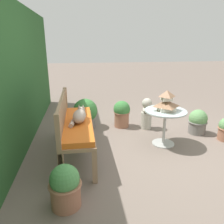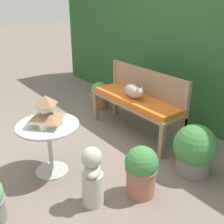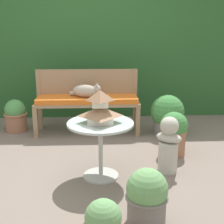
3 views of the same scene
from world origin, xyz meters
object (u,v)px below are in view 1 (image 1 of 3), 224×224
object	(u,v)px
garden_bench	(78,127)
patio_table	(165,118)
pagoda_birdhouse	(166,102)
potted_plant_path_edge	(65,187)
garden_bust	(146,114)
potted_plant_table_far	(198,122)
potted_plant_hedge_corner	(122,113)
potted_plant_bench_left	(85,113)
cat	(79,116)

from	to	relation	value
garden_bench	patio_table	bearing A→B (deg)	-82.84
pagoda_birdhouse	potted_plant_path_edge	xyz separation A→B (m)	(-1.24, 1.52, -0.50)
patio_table	garden_bust	xyz separation A→B (m)	(0.72, 0.09, -0.16)
potted_plant_table_far	potted_plant_path_edge	distance (m)	2.80
garden_bench	garden_bust	xyz separation A→B (m)	(0.89, -1.31, -0.15)
garden_bust	patio_table	bearing A→B (deg)	-140.87
pagoda_birdhouse	potted_plant_path_edge	size ratio (longest dim) A/B	0.70
pagoda_birdhouse	potted_plant_hedge_corner	bearing A→B (deg)	31.57
potted_plant_bench_left	potted_plant_table_far	bearing A→B (deg)	-106.64
cat	garden_bust	size ratio (longest dim) A/B	0.73
patio_table	potted_plant_table_far	xyz separation A→B (m)	(0.35, -0.79, -0.24)
potted_plant_bench_left	garden_bench	bearing A→B (deg)	173.25
potted_plant_hedge_corner	potted_plant_path_edge	bearing A→B (deg)	155.17
pagoda_birdhouse	potted_plant_path_edge	distance (m)	2.02
cat	potted_plant_path_edge	distance (m)	1.13
pagoda_birdhouse	potted_plant_hedge_corner	xyz separation A→B (m)	(0.88, 0.54, -0.45)
cat	potted_plant_bench_left	xyz separation A→B (m)	(1.15, -0.11, -0.34)
cat	potted_plant_table_far	bearing A→B (deg)	-65.95
cat	potted_plant_hedge_corner	size ratio (longest dim) A/B	0.85
potted_plant_path_edge	pagoda_birdhouse	bearing A→B (deg)	-50.93
garden_bust	potted_plant_table_far	size ratio (longest dim) A/B	1.34
garden_bust	potted_plant_hedge_corner	xyz separation A→B (m)	(0.17, 0.46, -0.02)
pagoda_birdhouse	potted_plant_bench_left	size ratio (longest dim) A/B	0.58
patio_table	garden_bust	bearing A→B (deg)	6.88
patio_table	potted_plant_bench_left	size ratio (longest dim) A/B	1.16
garden_bust	potted_plant_hedge_corner	bearing A→B (deg)	102.09
pagoda_birdhouse	potted_plant_bench_left	xyz separation A→B (m)	(0.96, 1.26, -0.45)
garden_bust	potted_plant_bench_left	distance (m)	1.20
cat	potted_plant_table_far	size ratio (longest dim) A/B	0.99
patio_table	pagoda_birdhouse	xyz separation A→B (m)	(-0.00, -0.00, 0.26)
garden_bust	cat	bearing A→B (deg)	157.42
cat	potted_plant_path_edge	xyz separation A→B (m)	(-1.05, 0.16, -0.39)
potted_plant_bench_left	potted_plant_path_edge	size ratio (longest dim) A/B	1.22
potted_plant_bench_left	potted_plant_table_far	distance (m)	2.13
garden_bench	cat	distance (m)	0.17
cat	garden_bust	distance (m)	1.60
pagoda_birdhouse	potted_plant_table_far	distance (m)	1.00
garden_bench	potted_plant_hedge_corner	bearing A→B (deg)	-38.78
cat	patio_table	size ratio (longest dim) A/B	0.67
potted_plant_bench_left	potted_plant_path_edge	xyz separation A→B (m)	(-2.20, 0.27, -0.05)
potted_plant_path_edge	cat	bearing A→B (deg)	-8.63
potted_plant_bench_left	pagoda_birdhouse	bearing A→B (deg)	-127.43
garden_bench	potted_plant_path_edge	xyz separation A→B (m)	(-1.06, 0.13, -0.22)
garden_bench	garden_bust	world-z (taller)	garden_bust
potted_plant_bench_left	potted_plant_table_far	world-z (taller)	potted_plant_bench_left
garden_bench	potted_plant_hedge_corner	size ratio (longest dim) A/B	2.79
garden_bench	cat	size ratio (longest dim) A/B	3.29
potted_plant_bench_left	potted_plant_hedge_corner	xyz separation A→B (m)	(-0.08, -0.71, -0.01)
patio_table	potted_plant_table_far	bearing A→B (deg)	-65.87
potted_plant_table_far	potted_plant_hedge_corner	size ratio (longest dim) A/B	0.86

